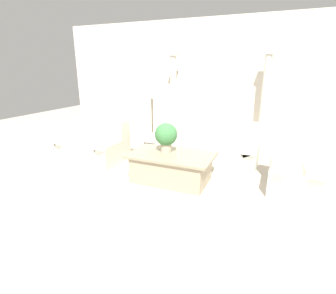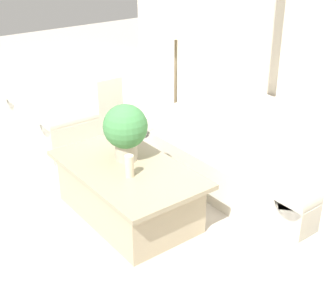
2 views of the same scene
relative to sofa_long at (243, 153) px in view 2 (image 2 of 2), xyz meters
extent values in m
plane|color=#BCB2A3|center=(-0.25, -0.86, -0.33)|extent=(16.00, 16.00, 0.00)
cube|color=beige|center=(0.00, -0.07, -0.13)|extent=(2.24, 0.91, 0.41)
cube|color=beige|center=(0.00, 0.23, 0.29)|extent=(2.24, 0.32, 0.43)
cylinder|color=beige|center=(-0.98, -0.07, 0.11)|extent=(0.28, 0.91, 0.28)
cylinder|color=beige|center=(0.98, -0.07, 0.11)|extent=(0.28, 0.91, 0.28)
cube|color=beige|center=(-2.13, -0.90, -0.13)|extent=(1.28, 0.91, 0.41)
cube|color=beige|center=(-2.13, -0.60, 0.29)|extent=(1.28, 0.32, 0.43)
cylinder|color=beige|center=(-2.63, -0.90, 0.11)|extent=(0.28, 0.91, 0.28)
cylinder|color=beige|center=(-1.63, -0.90, 0.11)|extent=(0.28, 0.91, 0.28)
cube|color=tan|center=(-0.21, -1.23, -0.11)|extent=(1.25, 0.74, 0.45)
cube|color=tan|center=(-0.21, -1.23, 0.14)|extent=(1.42, 0.84, 0.04)
cylinder|color=#B2A893|center=(-0.34, -1.14, 0.23)|extent=(0.20, 0.20, 0.15)
sphere|color=#428447|center=(-0.34, -1.14, 0.47)|extent=(0.39, 0.39, 0.39)
cylinder|color=beige|center=(-0.06, -1.30, 0.25)|extent=(0.07, 0.07, 0.19)
cylinder|color=brown|center=(-1.24, 0.13, -0.32)|extent=(0.24, 0.24, 0.03)
cylinder|color=brown|center=(-1.24, 0.13, 0.32)|extent=(0.04, 0.04, 1.24)
cone|color=beige|center=(-1.24, 0.13, 1.06)|extent=(0.43, 0.43, 0.23)
cylinder|color=silver|center=(-1.44, 1.89, 0.77)|extent=(0.17, 0.17, 2.21)
cylinder|color=beige|center=(1.50, -0.80, 0.08)|extent=(0.28, 0.87, 0.28)
camera|label=1|loc=(1.40, -5.13, 1.58)|focal=28.00mm
camera|label=2|loc=(2.83, -3.12, 2.07)|focal=50.00mm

